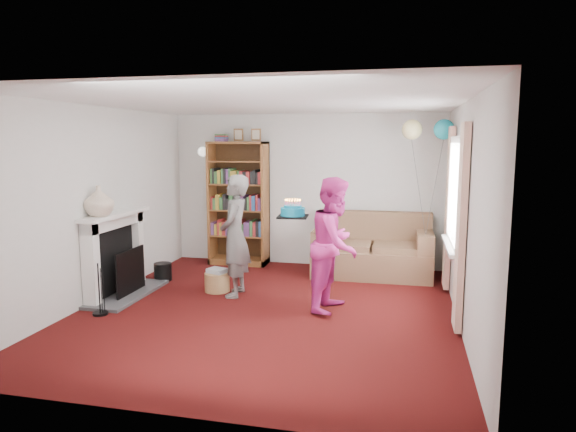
% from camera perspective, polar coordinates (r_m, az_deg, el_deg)
% --- Properties ---
extents(ground, '(5.00, 5.00, 0.00)m').
position_cam_1_polar(ground, '(6.39, -2.43, -10.47)').
color(ground, '#340807').
rests_on(ground, ground).
extents(wall_back, '(4.50, 0.02, 2.50)m').
position_cam_1_polar(wall_back, '(8.53, 1.98, 2.89)').
color(wall_back, silver).
rests_on(wall_back, ground).
extents(wall_left, '(0.02, 5.00, 2.50)m').
position_cam_1_polar(wall_left, '(7.04, -20.53, 1.21)').
color(wall_left, silver).
rests_on(wall_left, ground).
extents(wall_right, '(0.02, 5.00, 2.50)m').
position_cam_1_polar(wall_right, '(5.92, 19.10, 0.03)').
color(wall_right, silver).
rests_on(wall_right, ground).
extents(ceiling, '(4.50, 5.00, 0.01)m').
position_cam_1_polar(ceiling, '(6.06, -2.58, 12.55)').
color(ceiling, white).
rests_on(ceiling, wall_back).
extents(fireplace, '(0.55, 1.80, 1.12)m').
position_cam_1_polar(fireplace, '(7.23, -18.26, -4.44)').
color(fireplace, '#3F3F42').
rests_on(fireplace, ground).
extents(window_bay, '(0.14, 2.02, 2.20)m').
position_cam_1_polar(window_bay, '(6.51, 18.04, 0.38)').
color(window_bay, white).
rests_on(window_bay, ground).
extents(wall_sconce, '(0.16, 0.23, 0.16)m').
position_cam_1_polar(wall_sconce, '(8.86, -9.46, 7.07)').
color(wall_sconce, gold).
rests_on(wall_sconce, ground).
extents(bookcase, '(0.97, 0.42, 2.26)m').
position_cam_1_polar(bookcase, '(8.64, -5.46, 1.26)').
color(bookcase, '#472B14').
rests_on(bookcase, ground).
extents(sofa, '(1.79, 0.95, 0.95)m').
position_cam_1_polar(sofa, '(8.10, 9.37, -3.94)').
color(sofa, brown).
rests_on(sofa, ground).
extents(wicker_basket, '(0.35, 0.35, 0.32)m').
position_cam_1_polar(wicker_basket, '(7.20, -7.87, -7.17)').
color(wicker_basket, '#A17D4B').
rests_on(wicker_basket, ground).
extents(person_striped, '(0.44, 0.62, 1.62)m').
position_cam_1_polar(person_striped, '(6.84, -5.91, -2.22)').
color(person_striped, black).
rests_on(person_striped, ground).
extents(person_magenta, '(0.76, 0.90, 1.63)m').
position_cam_1_polar(person_magenta, '(6.27, 5.28, -3.13)').
color(person_magenta, '#C82883').
rests_on(person_magenta, ground).
extents(birthday_cake, '(0.36, 0.36, 0.22)m').
position_cam_1_polar(birthday_cake, '(6.33, 0.54, 0.47)').
color(birthday_cake, black).
rests_on(birthday_cake, ground).
extents(balloons, '(0.73, 0.29, 1.68)m').
position_cam_1_polar(balloons, '(7.66, 15.28, 9.25)').
color(balloons, '#3F3F3F').
rests_on(balloons, ground).
extents(mantel_vase, '(0.41, 0.41, 0.38)m').
position_cam_1_polar(mantel_vase, '(6.83, -20.27, 1.59)').
color(mantel_vase, beige).
rests_on(mantel_vase, fireplace).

